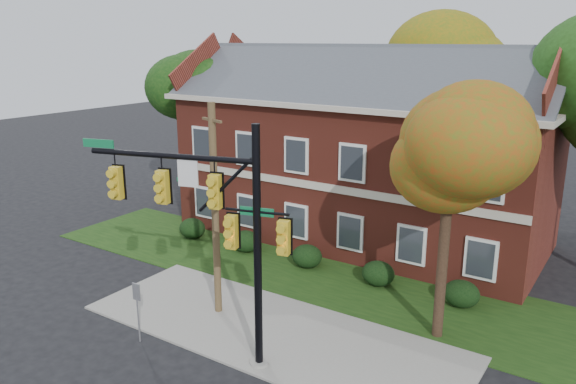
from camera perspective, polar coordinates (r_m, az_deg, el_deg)
The scene contains 15 objects.
ground at distance 19.78m, azimuth -3.51°, elevation -15.20°, with size 120.00×120.00×0.00m, color black.
sidewalk at distance 20.46m, azimuth -1.78°, elevation -13.93°, with size 14.00×5.00×0.08m, color gray.
grass_strip at distance 24.28m, azimuth 5.13°, elevation -9.11°, with size 30.00×6.00×0.04m, color #193811.
apartment_building at distance 28.77m, azimuth 7.54°, elevation 5.09°, with size 18.80×8.80×9.74m.
hedge_far_left at distance 29.58m, azimuth -9.70°, elevation -3.66°, with size 1.40×1.26×1.05m, color black.
hedge_left at distance 27.42m, azimuth -4.32°, elevation -5.02°, with size 1.40×1.26×1.05m, color black.
hedge_center at distance 25.55m, azimuth 1.95°, elevation -6.54°, with size 1.40×1.26×1.05m, color black.
hedge_right at distance 24.05m, azimuth 9.14°, elevation -8.18°, with size 1.40×1.26×1.05m, color black.
hedge_far_right at distance 22.99m, azimuth 17.20°, elevation -9.85°, with size 1.40×1.26×1.05m, color black.
tree_near_right at distance 18.45m, azimuth 16.81°, elevation 4.15°, with size 4.50×4.25×8.58m.
tree_left_rear at distance 33.07m, azimuth -8.75°, elevation 9.33°, with size 5.40×5.10×8.88m.
tree_far_rear at distance 35.12m, azimuth 15.60°, elevation 12.84°, with size 6.84×6.46×11.52m.
traffic_signal at distance 17.11m, azimuth -7.50°, elevation -2.65°, with size 6.72×2.03×7.73m.
utility_pole at distance 20.41m, azimuth -7.42°, elevation -1.94°, with size 1.20×0.49×7.94m.
sign_post at distance 19.89m, azimuth -15.07°, elevation -10.78°, with size 0.31×0.06×2.16m.
Camera 1 is at (10.36, -13.53, 10.05)m, focal length 35.00 mm.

